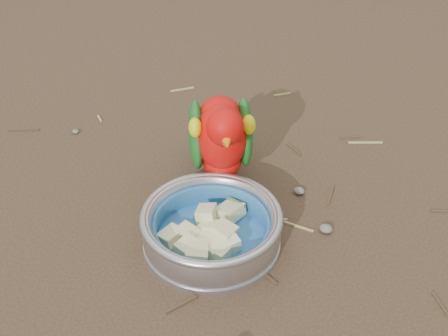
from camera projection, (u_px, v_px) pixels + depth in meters
The scene contains 6 objects.
ground at pixel (194, 233), 0.95m from camera, with size 60.00×60.00×0.00m, color #432F22.
food_bowl at pixel (212, 241), 0.93m from camera, with size 0.20×0.20×0.02m, color #B2B2BA.
bowl_wall at pixel (211, 226), 0.91m from camera, with size 0.20×0.20×0.04m, color #B2B2BA, non-canonical shape.
fruit_wedges at pixel (212, 230), 0.91m from camera, with size 0.12×0.12×0.03m, color beige, non-canonical shape.
lory_parrot at pixel (221, 144), 0.99m from camera, with size 0.10×0.22×0.18m, color red, non-canonical shape.
ground_debris at pixel (221, 202), 1.01m from camera, with size 0.90×0.80×0.01m, color tan, non-canonical shape.
Camera 1 is at (0.43, -0.56, 0.65)m, focal length 50.00 mm.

